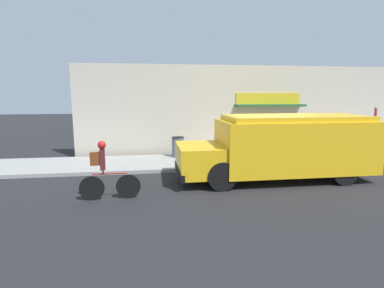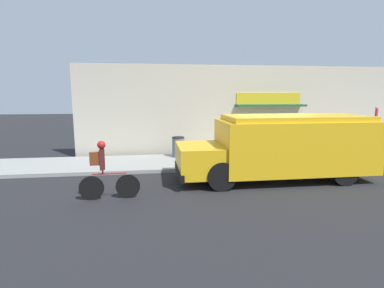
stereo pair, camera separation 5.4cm
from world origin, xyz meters
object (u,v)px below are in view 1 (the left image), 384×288
(school_bus, at_px, (283,146))
(trash_bin, at_px, (178,147))
(stop_sign_post, at_px, (374,125))
(cyclist, at_px, (105,171))

(school_bus, distance_m, trash_bin, 4.83)
(stop_sign_post, xyz_separation_m, trash_bin, (-8.11, 1.68, -1.04))
(stop_sign_post, distance_m, trash_bin, 8.35)
(school_bus, height_order, cyclist, school_bus)
(cyclist, distance_m, trash_bin, 5.36)
(school_bus, xyz_separation_m, trash_bin, (-3.22, 3.55, -0.58))
(stop_sign_post, bearing_deg, school_bus, -159.05)
(school_bus, relative_size, trash_bin, 7.35)
(cyclist, distance_m, stop_sign_post, 11.04)
(school_bus, xyz_separation_m, stop_sign_post, (4.89, 1.87, 0.46))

